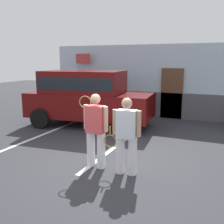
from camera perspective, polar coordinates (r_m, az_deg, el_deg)
The scene contains 8 objects.
ground_plane at distance 6.34m, azimuth -1.42°, elevation -11.58°, with size 40.00×40.00×0.00m, color #2D2D33.
parking_stripe_0 at distance 9.09m, azimuth -14.89°, elevation -4.81°, with size 0.12×4.40×0.01m, color silver.
parking_stripe_1 at distance 7.75m, azimuth 1.03°, elevation -7.23°, with size 0.12×4.40×0.01m, color silver.
house_frontage at distance 11.63m, azimuth 11.40°, elevation 6.04°, with size 10.53×0.40×3.09m.
parked_suv at distance 9.95m, azimuth -5.34°, elevation 3.60°, with size 4.77×2.53×2.05m.
tennis_player_man at distance 6.05m, azimuth -3.54°, elevation -3.77°, with size 0.77×0.30×1.71m.
tennis_player_woman at distance 5.68m, azimuth 3.08°, elevation -5.06°, with size 0.88×0.30×1.68m.
flag_pole at distance 12.71m, azimuth -7.00°, elevation 8.77°, with size 0.80×0.05×2.77m.
Camera 1 is at (2.50, -5.28, 2.46)m, focal length 42.57 mm.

